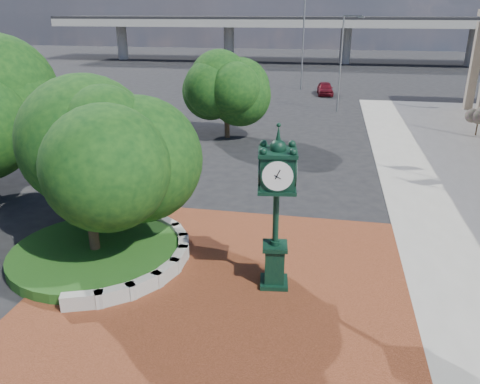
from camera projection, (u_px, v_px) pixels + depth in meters
name	position (u px, v px, depth m)	size (l,w,h in m)	color
ground	(229.00, 271.00, 16.35)	(200.00, 200.00, 0.00)	black
plaza	(223.00, 286.00, 15.43)	(12.00, 12.00, 0.04)	brown
planter_wall	(155.00, 257.00, 16.73)	(2.96, 6.77, 0.54)	#9E9B93
grass_bed	(96.00, 253.00, 17.16)	(6.10, 6.10, 0.40)	#134216
overpass	(315.00, 23.00, 78.05)	(90.00, 12.00, 7.50)	#9E9B93
tree_planter	(84.00, 161.00, 15.88)	(5.20, 5.20, 6.33)	#38281C
tree_street	(227.00, 92.00, 32.35)	(4.40, 4.40, 5.45)	#38281C
post_clock	(276.00, 203.00, 14.45)	(1.24, 1.24, 5.39)	black
parked_car	(325.00, 88.00, 50.01)	(1.59, 3.95, 1.35)	#580C16
street_lamp_near	(343.00, 57.00, 40.05)	(1.71, 0.90, 8.11)	slate
street_lamp_far	(305.00, 37.00, 51.59)	(2.21, 0.38, 9.83)	slate
shrub_far	(479.00, 114.00, 33.34)	(1.20, 1.20, 2.20)	#38281C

